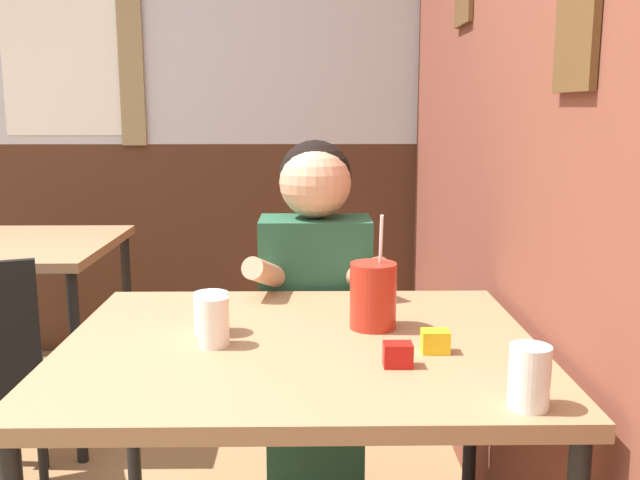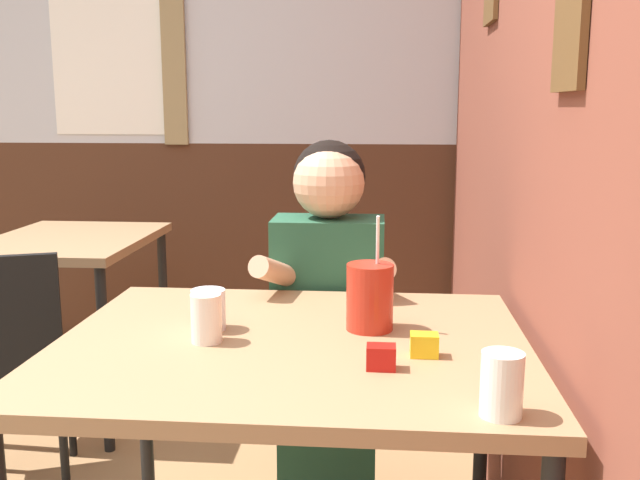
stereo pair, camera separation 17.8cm
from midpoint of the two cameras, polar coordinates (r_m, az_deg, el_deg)
The scene contains 11 objects.
brick_wall_right at distance 2.45m, azimuth 10.86°, elevation 11.94°, with size 0.08×4.49×2.70m.
back_wall at distance 3.76m, azimuth -13.00°, elevation 11.42°, with size 5.44×0.09×2.70m.
main_table at distance 1.68m, azimuth -4.73°, elevation -10.09°, with size 1.08×0.90×0.76m.
background_table at distance 3.11m, azimuth -23.51°, elevation -1.86°, with size 0.63×0.81×0.76m.
person_seated at distance 2.24m, azimuth -2.66°, elevation -6.13°, with size 0.42×0.41×1.19m.
cocktail_pitcher at distance 1.72m, azimuth 1.33°, elevation -4.49°, with size 0.11×0.11×0.28m.
glass_near_pitcher at distance 1.73m, azimuth -11.64°, elevation -5.77°, with size 0.08×0.08×0.10m.
glass_center at distance 1.31m, azimuth 12.68°, elevation -10.71°, with size 0.07×0.07×0.11m.
glass_far_side at distance 1.63m, azimuth -11.63°, elevation -6.45°, with size 0.07×0.07×0.11m.
condiment_ketchup at distance 1.49m, azimuth 2.82°, elevation -9.21°, with size 0.06×0.04×0.05m.
condiment_mustard at distance 1.58m, azimuth 6.01°, elevation -8.12°, with size 0.06×0.04×0.05m.
Camera 1 is at (0.68, -1.16, 1.28)m, focal length 40.00 mm.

